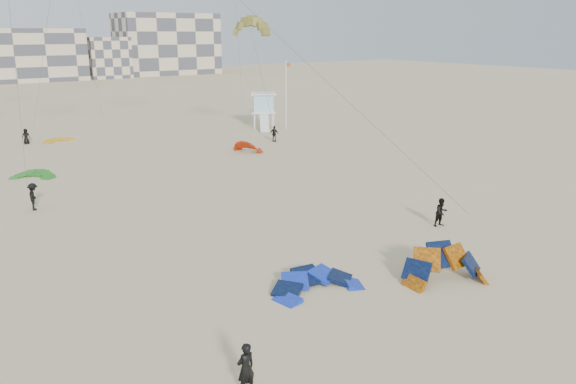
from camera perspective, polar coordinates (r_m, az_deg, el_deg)
ground at (r=23.74m, az=-0.31°, el=-12.08°), size 320.00×320.00×0.00m
kite_ground_blue at (r=25.67m, az=2.92°, el=-9.83°), size 4.56×4.76×2.20m
kite_ground_orange at (r=27.38m, az=15.64°, el=-8.73°), size 5.28×5.22×4.13m
kite_ground_green at (r=49.14m, az=-24.44°, el=1.37°), size 4.58×4.63×1.42m
kite_ground_red_far at (r=54.54m, az=-4.10°, el=4.10°), size 4.01×3.96×3.02m
kite_ground_yellow at (r=64.45m, az=-22.29°, el=4.78°), size 3.62×3.75×0.55m
kitesurfer_main at (r=18.68m, az=-4.32°, el=-17.44°), size 0.68×0.48×1.77m
kitesurfer_b at (r=34.51m, az=15.32°, el=-2.00°), size 0.91×0.75×1.72m
kitesurfer_c at (r=39.86m, az=-24.44°, el=-0.43°), size 0.93×1.29×1.79m
kitesurfer_d at (r=59.36m, az=-1.39°, el=5.93°), size 0.86×1.05×1.68m
kitesurfer_e at (r=64.10m, az=-25.07°, el=5.14°), size 0.81×0.56×1.60m
kitesurfer_f at (r=80.95m, az=-3.15°, el=8.59°), size 0.85×1.61×1.66m
kite_fly_olive at (r=57.04m, az=-3.81°, el=16.27°), size 5.16×6.34×11.99m
lifeguard_tower_near at (r=68.32m, az=-2.49°, el=8.28°), size 4.02×6.26×4.17m
flagpole at (r=66.45m, az=-0.19°, el=9.94°), size 0.65×0.10×8.01m
condo_mid at (r=149.07m, az=-26.51°, el=12.34°), size 32.00×16.00×12.00m
condo_east at (r=161.66m, az=-12.20°, el=14.47°), size 26.00×14.00×16.00m
condo_fill_right at (r=151.94m, az=-17.97°, el=12.87°), size 10.00×10.00×10.00m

